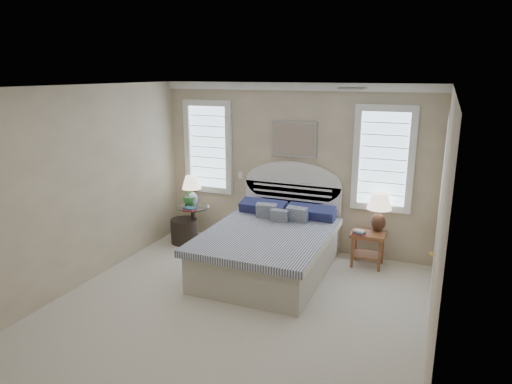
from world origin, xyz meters
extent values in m
cube|color=beige|center=(0.00, 0.00, 0.00)|extent=(4.50, 5.00, 0.01)
cube|color=silver|center=(0.00, 0.00, 2.70)|extent=(4.50, 5.00, 0.01)
cube|color=tan|center=(0.00, 2.50, 1.35)|extent=(4.50, 0.02, 2.70)
cube|color=tan|center=(-2.25, 0.00, 1.35)|extent=(0.02, 5.00, 2.70)
cube|color=tan|center=(2.25, 0.00, 1.35)|extent=(0.02, 5.00, 2.70)
cube|color=white|center=(0.00, 2.46, 2.64)|extent=(4.50, 0.08, 0.12)
cube|color=#B2B2B2|center=(1.20, 0.80, 2.68)|extent=(0.30, 0.20, 0.02)
cube|color=white|center=(-0.95, 2.48, 1.15)|extent=(0.08, 0.01, 0.12)
cube|color=#C6E5FB|center=(-1.55, 2.48, 1.60)|extent=(0.90, 0.06, 1.60)
cube|color=#C6E5FB|center=(1.40, 2.48, 1.60)|extent=(0.90, 0.06, 1.60)
cube|color=silver|center=(0.00, 2.46, 1.82)|extent=(0.74, 0.04, 0.58)
cube|color=white|center=(2.23, 1.20, 1.20)|extent=(0.02, 1.80, 2.40)
cube|color=#B4AD9E|center=(0.00, 1.33, 0.28)|extent=(1.60, 2.10, 0.55)
cube|color=navy|center=(0.00, 1.28, 0.59)|extent=(1.72, 2.15, 0.10)
cube|color=white|center=(0.00, 2.44, 0.55)|extent=(1.62, 0.08, 1.10)
cube|color=#1E214B|center=(-0.40, 2.16, 0.73)|extent=(0.75, 0.31, 0.23)
cube|color=#1E214B|center=(0.40, 2.16, 0.73)|extent=(0.75, 0.31, 0.23)
cube|color=navy|center=(-0.25, 1.93, 0.71)|extent=(0.33, 0.20, 0.34)
cube|color=navy|center=(0.25, 1.93, 0.71)|extent=(0.33, 0.20, 0.34)
cube|color=navy|center=(0.00, 1.83, 0.69)|extent=(0.28, 0.14, 0.29)
cylinder|color=black|center=(-1.65, 2.05, 0.01)|extent=(0.32, 0.32, 0.03)
cylinder|color=black|center=(-1.65, 2.05, 0.30)|extent=(0.08, 0.08, 0.60)
cylinder|color=silver|center=(-1.65, 2.05, 0.62)|extent=(0.56, 0.56, 0.02)
cube|color=brown|center=(1.30, 2.15, 0.50)|extent=(0.50, 0.40, 0.06)
cube|color=brown|center=(1.30, 2.15, 0.18)|extent=(0.44, 0.34, 0.03)
cube|color=brown|center=(1.10, 2.00, 0.23)|extent=(0.04, 0.04, 0.47)
cube|color=brown|center=(1.10, 2.30, 0.23)|extent=(0.04, 0.04, 0.47)
cube|color=brown|center=(1.50, 2.00, 0.23)|extent=(0.04, 0.04, 0.47)
cube|color=brown|center=(1.50, 2.30, 0.23)|extent=(0.04, 0.04, 0.47)
cylinder|color=black|center=(-1.78, 1.94, 0.21)|extent=(0.60, 0.60, 0.41)
cylinder|color=white|center=(-1.68, 2.09, 0.64)|extent=(0.14, 0.14, 0.03)
ellipsoid|color=white|center=(-1.68, 2.09, 0.75)|extent=(0.26, 0.26, 0.25)
cylinder|color=gold|center=(-1.68, 2.09, 0.90)|extent=(0.04, 0.04, 0.09)
cylinder|color=black|center=(1.41, 2.29, 0.55)|extent=(0.13, 0.13, 0.03)
ellipsoid|color=black|center=(1.41, 2.29, 0.66)|extent=(0.24, 0.24, 0.28)
cylinder|color=gold|center=(1.41, 2.29, 0.83)|extent=(0.03, 0.03, 0.10)
imported|color=#396C2B|center=(-1.71, 2.05, 0.84)|extent=(0.28, 0.28, 0.42)
cube|color=#A62929|center=(-1.59, 1.83, 0.64)|extent=(0.20, 0.15, 0.03)
cube|color=navy|center=(-1.59, 1.83, 0.67)|extent=(0.19, 0.14, 0.03)
cube|color=#A62929|center=(1.18, 2.01, 0.54)|extent=(0.20, 0.17, 0.02)
cube|color=navy|center=(1.18, 2.01, 0.57)|extent=(0.19, 0.16, 0.02)
cube|color=beige|center=(1.18, 2.01, 0.59)|extent=(0.18, 0.15, 0.02)
camera|label=1|loc=(2.19, -4.44, 2.86)|focal=32.00mm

